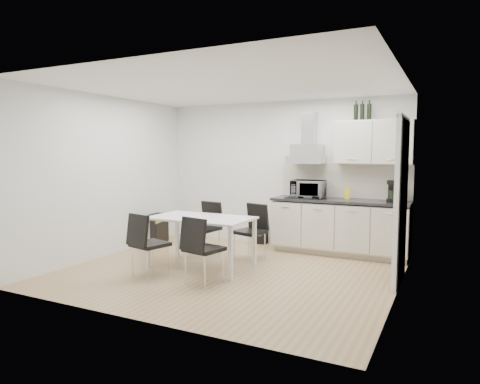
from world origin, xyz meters
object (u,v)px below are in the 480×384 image
(kitchenette, at_px, (342,205))
(chair_near_left, at_px, (150,245))
(dining_table, at_px, (201,222))
(floor_speaker, at_px, (261,234))
(chair_far_left, at_px, (204,229))
(guitar_amp, at_px, (155,229))
(chair_far_right, at_px, (250,232))
(chair_near_right, at_px, (204,250))

(kitchenette, bearing_deg, chair_near_left, -129.36)
(dining_table, distance_m, chair_near_left, 0.84)
(floor_speaker, bearing_deg, chair_near_left, -102.17)
(chair_far_left, relative_size, floor_speaker, 2.58)
(kitchenette, height_order, guitar_amp, kitchenette)
(kitchenette, height_order, floor_speaker, kitchenette)
(chair_far_right, bearing_deg, chair_far_left, 21.52)
(guitar_amp, bearing_deg, chair_near_left, -67.69)
(chair_far_left, xyz_separation_m, chair_near_left, (-0.04, -1.34, 0.00))
(chair_near_left, xyz_separation_m, chair_near_right, (0.80, 0.08, 0.00))
(kitchenette, distance_m, chair_far_right, 1.64)
(guitar_amp, bearing_deg, chair_near_right, -52.40)
(kitchenette, relative_size, floor_speaker, 7.39)
(kitchenette, bearing_deg, floor_speaker, 173.83)
(chair_near_left, bearing_deg, guitar_amp, 140.02)
(chair_far_right, bearing_deg, chair_near_left, 75.44)
(chair_far_right, bearing_deg, chair_near_right, 104.71)
(chair_far_left, height_order, chair_far_right, same)
(dining_table, distance_m, chair_near_right, 0.81)
(kitchenette, relative_size, chair_far_right, 2.86)
(chair_near_right, bearing_deg, chair_near_left, -162.08)
(chair_near_left, bearing_deg, chair_far_right, 74.10)
(guitar_amp, height_order, floor_speaker, guitar_amp)
(kitchenette, xyz_separation_m, floor_speaker, (-1.53, 0.17, -0.66))
(kitchenette, distance_m, guitar_amp, 3.41)
(chair_near_left, distance_m, floor_speaker, 2.69)
(floor_speaker, bearing_deg, guitar_amp, -154.60)
(floor_speaker, bearing_deg, kitchenette, -7.73)
(chair_far_right, bearing_deg, dining_table, 72.43)
(dining_table, relative_size, chair_near_right, 1.68)
(kitchenette, distance_m, floor_speaker, 1.67)
(guitar_amp, bearing_deg, floor_speaker, 13.30)
(dining_table, relative_size, chair_far_right, 1.68)
(chair_far_left, relative_size, chair_far_right, 1.00)
(chair_near_left, distance_m, guitar_amp, 2.15)
(chair_near_left, bearing_deg, chair_far_left, 102.16)
(chair_far_left, height_order, floor_speaker, chair_far_left)
(dining_table, distance_m, chair_far_right, 0.87)
(chair_far_right, xyz_separation_m, guitar_amp, (-2.08, 0.32, -0.17))
(floor_speaker, bearing_deg, chair_far_left, -110.72)
(kitchenette, distance_m, dining_table, 2.41)
(dining_table, height_order, floor_speaker, dining_table)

